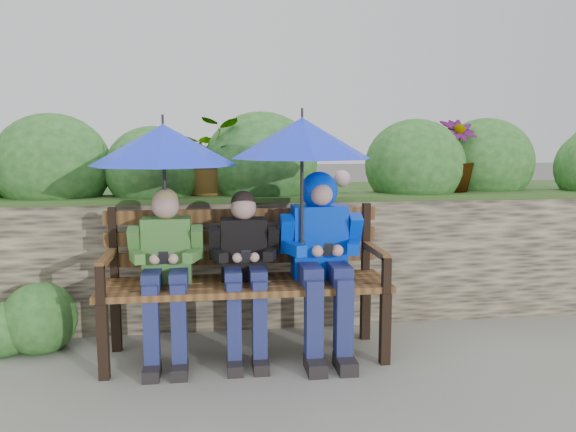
{
  "coord_description": "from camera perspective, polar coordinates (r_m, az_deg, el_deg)",
  "views": [
    {
      "loc": [
        -0.51,
        -3.66,
        1.47
      ],
      "look_at": [
        0.0,
        0.1,
        0.95
      ],
      "focal_mm": 35.0,
      "sensor_mm": 36.0,
      "label": 1
    }
  ],
  "objects": [
    {
      "name": "ground",
      "position": [
        3.97,
        0.2,
        -13.9
      ],
      "size": [
        60.0,
        60.0,
        0.0
      ],
      "primitive_type": "plane",
      "color": "slate",
      "rests_on": "ground"
    },
    {
      "name": "garden_backdrop",
      "position": [
        5.34,
        -2.3,
        -1.28
      ],
      "size": [
        8.0,
        2.86,
        1.73
      ],
      "color": "#332D26",
      "rests_on": "ground"
    },
    {
      "name": "park_bench",
      "position": [
        3.86,
        -4.37,
        -5.63
      ],
      "size": [
        1.91,
        0.56,
        1.01
      ],
      "color": "black",
      "rests_on": "ground"
    },
    {
      "name": "boy_left",
      "position": [
        3.76,
        -12.28,
        -4.85
      ],
      "size": [
        0.48,
        0.55,
        1.15
      ],
      "color": "#477735",
      "rests_on": "ground"
    },
    {
      "name": "boy_middle",
      "position": [
        3.76,
        -4.43,
        -4.84
      ],
      "size": [
        0.46,
        0.54,
        1.13
      ],
      "color": "black",
      "rests_on": "ground"
    },
    {
      "name": "boy_right",
      "position": [
        3.8,
        3.44,
        -3.16
      ],
      "size": [
        0.55,
        0.67,
        1.25
      ],
      "color": "#040DBA",
      "rests_on": "ground"
    },
    {
      "name": "umbrella_left",
      "position": [
        3.74,
        -12.55,
        7.06
      ],
      "size": [
        0.96,
        0.96,
        0.89
      ],
      "color": "#132DF0",
      "rests_on": "ground"
    },
    {
      "name": "umbrella_right",
      "position": [
        3.69,
        1.44,
        7.9
      ],
      "size": [
        0.93,
        0.93,
        0.91
      ],
      "color": "#132DF0",
      "rests_on": "ground"
    }
  ]
}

